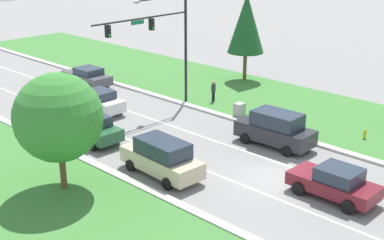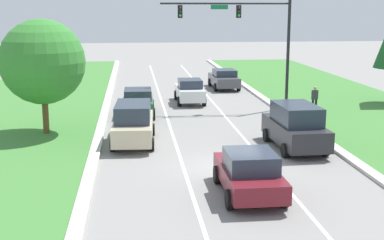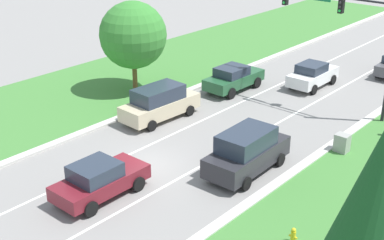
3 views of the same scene
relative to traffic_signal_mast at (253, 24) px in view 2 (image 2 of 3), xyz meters
name	(u,v)px [view 2 (image 2 of 3)]	position (x,y,z in m)	size (l,w,h in m)	color
ground_plane	(227,169)	(-3.95, -12.98, -5.56)	(160.00, 160.00, 0.00)	gray
curb_strip_right	(356,163)	(1.70, -12.98, -5.49)	(0.50, 90.00, 0.15)	beige
curb_strip_left	(90,172)	(-9.60, -12.98, -5.49)	(0.50, 90.00, 0.15)	beige
lane_stripe_inner_left	(184,170)	(-5.75, -12.98, -5.56)	(0.14, 81.00, 0.01)	white
lane_stripe_inner_right	(269,167)	(-2.15, -12.98, -5.56)	(0.14, 81.00, 0.01)	white
traffic_signal_mast	(253,24)	(0.00, 0.00, 0.00)	(8.44, 0.41, 8.35)	black
champagne_suv	(133,123)	(-7.81, -8.21, -4.54)	(2.25, 5.08, 2.03)	beige
charcoal_suv	(295,126)	(-0.16, -10.12, -4.48)	(2.25, 4.91, 2.16)	#28282D
white_sedan	(190,91)	(-3.82, 2.74, -4.71)	(1.96, 4.30, 1.70)	white
forest_sedan	(138,102)	(-7.49, -1.40, -4.69)	(2.08, 4.63, 1.71)	#235633
graphite_sedan	(224,79)	(-0.28, 9.07, -4.74)	(2.17, 4.72, 1.61)	#4C4C51
burgundy_sedan	(249,173)	(-3.73, -16.22, -4.73)	(2.11, 4.39, 1.66)	maroon
utility_cabinet	(313,116)	(2.39, -5.25, -5.05)	(0.70, 0.60, 1.03)	#9E9E99
pedestrian	(315,98)	(3.76, -1.57, -4.63)	(0.43, 0.34, 1.69)	black
oak_near_left_tree	(43,62)	(-12.41, -5.85, -1.71)	(4.41, 4.41, 6.07)	brown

